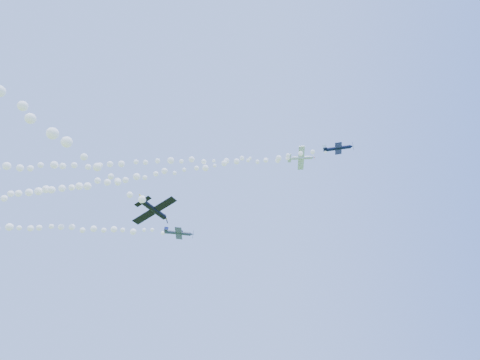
{
  "coord_description": "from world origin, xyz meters",
  "views": [
    {
      "loc": [
        6.76,
        -75.58,
        2.0
      ],
      "look_at": [
        5.18,
        -5.78,
        47.7
      ],
      "focal_mm": 30.0,
      "sensor_mm": 36.0,
      "label": 1
    }
  ],
  "objects_px": {
    "plane_grey": "(179,233)",
    "plane_black": "(154,210)",
    "plane_navy": "(338,148)",
    "plane_white": "(301,158)"
  },
  "relations": [
    {
      "from": "plane_white",
      "to": "plane_black",
      "type": "bearing_deg",
      "value": -158.19
    },
    {
      "from": "plane_navy",
      "to": "plane_grey",
      "type": "distance_m",
      "value": 41.12
    },
    {
      "from": "plane_navy",
      "to": "plane_grey",
      "type": "relative_size",
      "value": 0.85
    },
    {
      "from": "plane_navy",
      "to": "plane_white",
      "type": "bearing_deg",
      "value": 152.44
    },
    {
      "from": "plane_navy",
      "to": "plane_grey",
      "type": "xyz_separation_m",
      "value": [
        -34.8,
        19.98,
        -8.97
      ]
    },
    {
      "from": "plane_white",
      "to": "plane_grey",
      "type": "height_order",
      "value": "plane_white"
    },
    {
      "from": "plane_white",
      "to": "plane_navy",
      "type": "xyz_separation_m",
      "value": [
        6.79,
        -5.65,
        -1.83
      ]
    },
    {
      "from": "plane_navy",
      "to": "plane_grey",
      "type": "height_order",
      "value": "plane_navy"
    },
    {
      "from": "plane_navy",
      "to": "plane_black",
      "type": "bearing_deg",
      "value": -160.15
    },
    {
      "from": "plane_grey",
      "to": "plane_black",
      "type": "height_order",
      "value": "plane_grey"
    }
  ]
}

